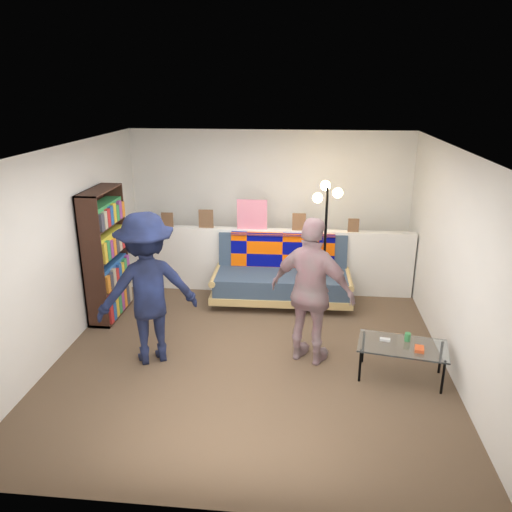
{
  "coord_description": "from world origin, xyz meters",
  "views": [
    {
      "loc": [
        0.59,
        -5.4,
        3.06
      ],
      "look_at": [
        0.0,
        0.4,
        1.05
      ],
      "focal_mm": 35.0,
      "sensor_mm": 36.0,
      "label": 1
    }
  ],
  "objects_px": {
    "person_left": "(148,289)",
    "bookshelf": "(106,258)",
    "floor_lamp": "(326,218)",
    "person_right": "(312,292)",
    "coffee_table": "(403,347)",
    "futon_sofa": "(283,275)"
  },
  "relations": [
    {
      "from": "floor_lamp",
      "to": "person_right",
      "type": "distance_m",
      "value": 1.78
    },
    {
      "from": "coffee_table",
      "to": "person_right",
      "type": "distance_m",
      "value": 1.14
    },
    {
      "from": "futon_sofa",
      "to": "floor_lamp",
      "type": "bearing_deg",
      "value": 5.8
    },
    {
      "from": "person_left",
      "to": "bookshelf",
      "type": "bearing_deg",
      "value": -76.98
    },
    {
      "from": "person_right",
      "to": "bookshelf",
      "type": "bearing_deg",
      "value": 5.84
    },
    {
      "from": "futon_sofa",
      "to": "person_left",
      "type": "distance_m",
      "value": 2.37
    },
    {
      "from": "coffee_table",
      "to": "bookshelf",
      "type": "bearing_deg",
      "value": 162.12
    },
    {
      "from": "futon_sofa",
      "to": "floor_lamp",
      "type": "relative_size",
      "value": 1.14
    },
    {
      "from": "futon_sofa",
      "to": "coffee_table",
      "type": "height_order",
      "value": "futon_sofa"
    },
    {
      "from": "bookshelf",
      "to": "floor_lamp",
      "type": "height_order",
      "value": "floor_lamp"
    },
    {
      "from": "person_left",
      "to": "person_right",
      "type": "xyz_separation_m",
      "value": [
        1.84,
        0.16,
        -0.03
      ]
    },
    {
      "from": "floor_lamp",
      "to": "person_right",
      "type": "bearing_deg",
      "value": -96.23
    },
    {
      "from": "futon_sofa",
      "to": "floor_lamp",
      "type": "height_order",
      "value": "floor_lamp"
    },
    {
      "from": "futon_sofa",
      "to": "person_right",
      "type": "height_order",
      "value": "person_right"
    },
    {
      "from": "floor_lamp",
      "to": "bookshelf",
      "type": "bearing_deg",
      "value": -165.32
    },
    {
      "from": "bookshelf",
      "to": "person_left",
      "type": "relative_size",
      "value": 1.01
    },
    {
      "from": "person_left",
      "to": "coffee_table",
      "type": "bearing_deg",
      "value": 150.38
    },
    {
      "from": "bookshelf",
      "to": "floor_lamp",
      "type": "bearing_deg",
      "value": 14.68
    },
    {
      "from": "bookshelf",
      "to": "person_right",
      "type": "relative_size",
      "value": 1.04
    },
    {
      "from": "coffee_table",
      "to": "floor_lamp",
      "type": "relative_size",
      "value": 0.57
    },
    {
      "from": "futon_sofa",
      "to": "person_left",
      "type": "height_order",
      "value": "person_left"
    },
    {
      "from": "coffee_table",
      "to": "floor_lamp",
      "type": "height_order",
      "value": "floor_lamp"
    }
  ]
}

